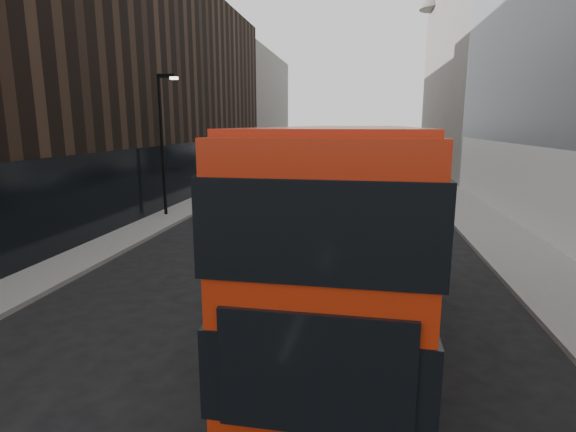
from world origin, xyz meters
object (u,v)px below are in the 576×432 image
at_px(car_a, 340,210).
at_px(car_b, 372,188).
at_px(grey_bus, 355,150).
at_px(red_bus, 346,218).
at_px(street_lamp, 163,135).
at_px(car_c, 372,179).

relative_size(car_a, car_b, 1.00).
bearing_deg(grey_bus, red_bus, -83.28).
height_order(street_lamp, red_bus, street_lamp).
height_order(grey_bus, car_a, grey_bus).
height_order(street_lamp, grey_bus, street_lamp).
bearing_deg(car_c, car_b, -90.40).
height_order(street_lamp, car_c, street_lamp).
bearing_deg(car_b, grey_bus, 99.47).
distance_m(grey_bus, car_c, 13.77).
xyz_separation_m(red_bus, car_b, (1.03, 19.26, -1.92)).
relative_size(grey_bus, car_a, 2.94).
relative_size(red_bus, grey_bus, 0.97).
height_order(car_a, car_c, car_a).
height_order(street_lamp, car_b, street_lamp).
bearing_deg(red_bus, street_lamp, 131.67).
bearing_deg(grey_bus, car_c, -77.59).
height_order(car_a, car_b, car_a).
xyz_separation_m(grey_bus, car_c, (1.48, -13.62, -1.36)).
xyz_separation_m(street_lamp, car_a, (8.95, -0.21, -3.48)).
relative_size(street_lamp, grey_bus, 0.58).
height_order(street_lamp, car_a, street_lamp).
bearing_deg(grey_bus, car_a, -84.39).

